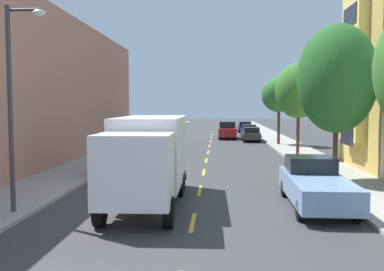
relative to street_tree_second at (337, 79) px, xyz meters
name	(u,v)px	position (x,y,z in m)	size (l,w,h in m)	color
ground_plane	(209,148)	(-6.40, 15.75, -4.98)	(160.00, 160.00, 0.00)	#38383A
sidewalk_left	(123,149)	(-13.50, 13.75, -4.91)	(3.20, 120.00, 0.14)	#99968E
sidewalk_right	(296,150)	(0.70, 13.75, -4.91)	(3.20, 120.00, 0.14)	#99968E
lane_centerline_dashes	(207,156)	(-6.40, 10.25, -4.97)	(0.14, 47.20, 0.01)	yellow
street_tree_second	(337,79)	(0.00, 0.00, 0.00)	(3.71, 3.71, 7.43)	#47331E
street_tree_third	(299,91)	(0.00, 9.38, -0.23)	(3.24, 3.24, 6.57)	#47331E
street_tree_farthest	(279,95)	(0.00, 18.77, -0.26)	(3.26, 3.26, 6.24)	#47331E
street_lamp	(14,94)	(-12.35, -6.80, -0.88)	(1.35, 0.28, 6.83)	#38383D
delivery_box_truck	(149,155)	(-8.20, -4.79, -3.11)	(2.52, 7.65, 3.26)	white
parked_wagon_navy	(245,126)	(-1.95, 37.68, -4.17)	(1.84, 4.71, 1.50)	navy
parked_pickup_sky	(315,184)	(-2.03, -4.86, -4.15)	(2.08, 5.33, 1.73)	#7A9EC6
parked_hatchback_black	(249,131)	(-2.03, 28.32, -4.22)	(1.82, 4.03, 1.50)	black
parked_pickup_burgundy	(160,138)	(-10.66, 15.80, -4.15)	(2.15, 5.35, 1.73)	maroon
parked_hatchback_charcoal	(251,134)	(-2.20, 22.84, -4.22)	(1.84, 4.04, 1.50)	#333338
parked_suv_silver	(123,155)	(-10.80, 2.07, -3.99)	(1.95, 4.80, 1.93)	#B2B5BA
moving_red_sedan	(227,130)	(-4.60, 26.37, -3.99)	(1.95, 4.80, 1.93)	#AD1E1E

